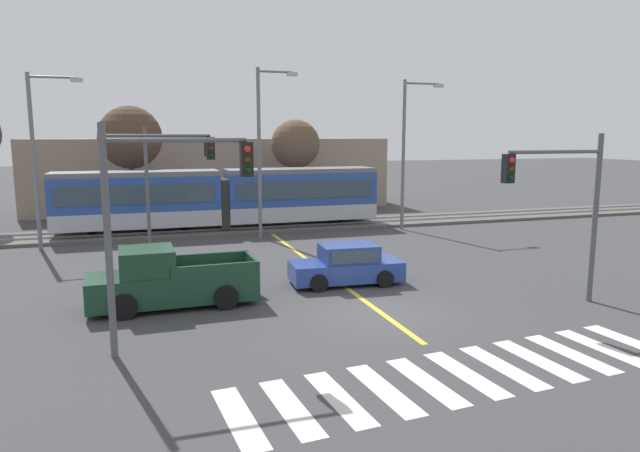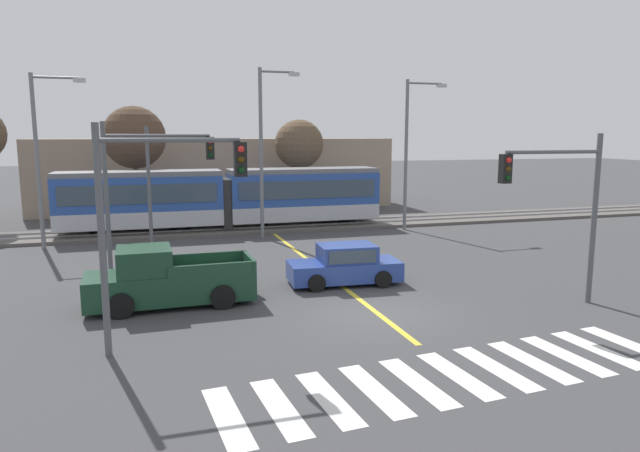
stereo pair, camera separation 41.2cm
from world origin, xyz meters
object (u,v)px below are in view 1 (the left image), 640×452
Objects in this scene: traffic_light_mid_left at (145,176)px; street_lamp_centre at (263,143)px; traffic_light_near_left at (160,203)px; sedan_crossing at (346,266)px; pickup_truck at (169,281)px; street_lamp_east at (407,145)px; bare_tree_west at (130,138)px; traffic_light_far_left at (169,169)px; bare_tree_east at (295,145)px; light_rail_tram at (222,196)px; street_lamp_west at (39,150)px; traffic_light_near_right at (565,195)px.

street_lamp_centre is at bearing 49.47° from traffic_light_mid_left.
sedan_crossing is at bearing 35.89° from traffic_light_near_left.
pickup_truck is 19.00m from street_lamp_east.
bare_tree_west is at bearing 92.02° from traffic_light_near_left.
street_lamp_east is 1.18× the size of bare_tree_west.
traffic_light_far_left is 8.98m from bare_tree_west.
bare_tree_west reaches higher than traffic_light_far_left.
bare_tree_west is at bearing 93.45° from pickup_truck.
pickup_truck is 22.84m from bare_tree_east.
sedan_crossing is 20.02m from bare_tree_east.
bare_tree_east is (6.03, 5.73, 2.89)m from light_rail_tram.
street_lamp_west reaches higher than traffic_light_near_left.
street_lamp_west is 0.93× the size of street_lamp_centre.
street_lamp_centre is at bearing 63.93° from pickup_truck.
pickup_truck is at bearing -86.55° from bare_tree_west.
traffic_light_mid_left is 1.04× the size of traffic_light_near_left.
traffic_light_far_left is at bearing -128.48° from light_rail_tram.
bare_tree_west is at bearing 154.48° from street_lamp_east.
sedan_crossing is at bearing -67.09° from bare_tree_west.
light_rail_tram is 4.30× the size of sedan_crossing.
traffic_light_near_left is at bearing -102.69° from light_rail_tram.
bare_tree_west is (-1.82, 8.66, 1.52)m from traffic_light_far_left.
traffic_light_far_left is at bearing 121.62° from sedan_crossing.
sedan_crossing is 8.56m from traffic_light_mid_left.
street_lamp_east reaches higher than street_lamp_west.
traffic_light_near_right is at bearing -65.05° from light_rail_tram.
traffic_light_near_right is 0.76× the size of bare_tree_west.
traffic_light_near_right is at bearing -32.13° from traffic_light_mid_left.
traffic_light_near_left is (-1.00, -14.55, -0.00)m from traffic_light_far_left.
traffic_light_far_left is at bearing 86.36° from pickup_truck.
traffic_light_far_left is 0.66× the size of street_lamp_centre.
light_rail_tram is 3.27× the size of traffic_light_near_right.
street_lamp_centre reaches higher than traffic_light_near_right.
traffic_light_far_left is 14.58m from traffic_light_near_left.
light_rail_tram is 2.03× the size of street_lamp_centre.
traffic_light_mid_left is 0.70× the size of street_lamp_east.
traffic_light_near_right is (12.67, 0.29, -0.22)m from traffic_light_near_left.
street_lamp_east is (8.68, 0.10, -0.15)m from street_lamp_centre.
bare_tree_west is at bearing -174.51° from bare_tree_east.
traffic_light_far_left reaches higher than light_rail_tram.
street_lamp_east reaches higher than bare_tree_east.
traffic_light_near_right is (12.90, -8.10, -0.34)m from traffic_light_mid_left.
street_lamp_west is 17.39m from bare_tree_east.
pickup_truck is at bearing -104.88° from light_rail_tram.
traffic_light_near_right is at bearing 1.32° from traffic_light_near_left.
street_lamp_centre is 1.37× the size of bare_tree_east.
traffic_light_near_right is 26.65m from bare_tree_west.
traffic_light_mid_left is at bearing -57.27° from street_lamp_west.
street_lamp_east is 17.20m from bare_tree_west.
bare_tree_west reaches higher than pickup_truck.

